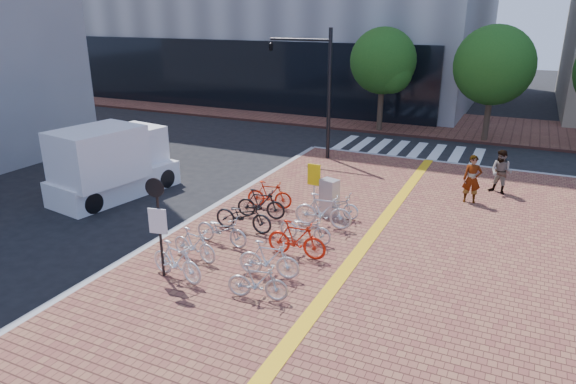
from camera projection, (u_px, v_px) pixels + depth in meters
The scene contains 26 objects.
ground at pixel (284, 258), 15.21m from camera, with size 120.00×120.00×0.00m, color black.
tactile_strip at pixel (266, 374), 10.09m from camera, with size 0.40×34.00×0.01m, color gold.
kerb_west at pixel (48, 307), 12.52m from camera, with size 0.25×34.00×0.15m, color gray.
kerb_north at pixel (450, 164), 24.23m from camera, with size 14.00×0.25×0.15m, color gray.
far_sidewalk at pixel (424, 123), 33.12m from camera, with size 70.00×8.00×0.15m, color brown.
crosswalk at pixel (407, 150), 26.96m from camera, with size 7.50×4.00×0.01m.
street_trees at pixel (515, 68), 26.73m from camera, with size 16.20×4.60×6.35m.
bike_0 at pixel (177, 261), 13.52m from camera, with size 0.50×1.76×1.06m, color white.
bike_1 at pixel (194, 244), 14.61m from camera, with size 0.45×1.58×0.95m, color silver.
bike_2 at pixel (222, 230), 15.60m from camera, with size 0.63×1.81×0.95m, color #B0B0B4.
bike_3 at pixel (243, 216), 16.55m from camera, with size 0.69×1.99×1.05m, color black.
bike_4 at pixel (261, 204), 17.57m from camera, with size 0.49×1.72×1.03m, color black.
bike_5 at pixel (270, 195), 18.51m from camera, with size 0.47×1.66×1.00m, color red.
bike_6 at pixel (258, 282), 12.60m from camera, with size 0.44×1.55×0.93m, color #A7A7AB.
bike_7 at pixel (269, 259), 13.66m from camera, with size 0.48×1.70×1.02m, color silver.
bike_8 at pixel (297, 239), 14.79m from camera, with size 0.51×1.81×1.09m, color red.
bike_9 at pixel (305, 228), 15.78m from camera, with size 0.60×1.72×0.91m, color silver.
bike_10 at pixel (323, 211), 16.77m from camera, with size 0.55×1.93×1.16m, color silver.
bike_11 at pixel (336, 205), 17.70m from camera, with size 0.58×1.67×0.88m, color silver.
pedestrian_a at pixel (472, 179), 18.91m from camera, with size 0.66×0.43×1.80m, color gray.
pedestrian_b at pixel (501, 172), 19.87m from camera, with size 0.84×0.66×1.73m, color #4E5164.
utility_box at pixel (329, 197), 17.80m from camera, with size 0.59×0.43×1.30m, color #B9B9BE.
yellow_sign at pixel (314, 179), 17.90m from camera, with size 0.48×0.11×1.76m.
notice_sign at pixel (158, 216), 13.26m from camera, with size 0.51×0.17×2.79m.
traffic_light_pole at pixel (302, 69), 24.18m from camera, with size 3.26×1.26×6.07m.
box_truck at pixel (111, 163), 19.91m from camera, with size 2.92×5.21×2.85m.
Camera 1 is at (5.92, -12.35, 6.90)m, focal length 32.00 mm.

